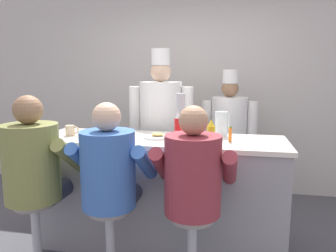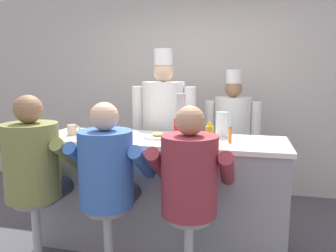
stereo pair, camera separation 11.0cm
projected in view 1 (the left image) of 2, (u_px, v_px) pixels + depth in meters
The scene contains 15 objects.
wall_back at pixel (186, 93), 4.52m from camera, with size 10.00×0.06×2.70m.
diner_counter at pixel (160, 191), 3.08m from camera, with size 2.27×0.70×1.03m.
ketchup_bottle_red at pixel (178, 128), 2.84m from camera, with size 0.07×0.07×0.26m.
mustard_bottle_yellow at pixel (211, 134), 2.62m from camera, with size 0.07×0.07×0.22m.
hot_sauce_bottle_orange at pixel (230, 134), 2.83m from camera, with size 0.03×0.03×0.13m.
water_pitcher_clear at pixel (221, 124), 3.07m from camera, with size 0.14×0.12×0.23m.
breakfast_plate at pixel (158, 136), 3.00m from camera, with size 0.26×0.26×0.05m.
cereal_bowl at pixel (100, 139), 2.81m from camera, with size 0.15×0.15×0.05m.
coffee_mug_tan at pixel (71, 130), 3.11m from camera, with size 0.14×0.09×0.10m.
cup_stack_steel at pixel (181, 116), 2.94m from camera, with size 0.09×0.09×0.41m.
diner_seated_olive at pixel (35, 166), 2.61m from camera, with size 0.66×0.65×1.45m.
diner_seated_blue at pixel (110, 173), 2.49m from camera, with size 0.62×0.62×1.41m.
diner_seated_maroon at pixel (193, 179), 2.36m from camera, with size 0.62×0.61×1.40m.
cook_in_whites_near at pixel (161, 125), 3.71m from camera, with size 0.73×0.47×1.88m.
cook_in_whites_far at pixel (229, 133), 3.88m from camera, with size 0.65×0.41×1.66m.
Camera 1 is at (0.65, -2.51, 1.61)m, focal length 35.00 mm.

